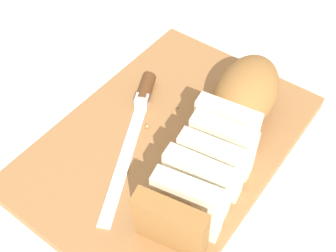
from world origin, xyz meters
name	(u,v)px	position (x,y,z in m)	size (l,w,h in m)	color
ground_plane	(168,148)	(0.00, 0.00, 0.00)	(3.00, 3.00, 0.00)	silver
cutting_board	(168,143)	(0.00, 0.00, 0.01)	(0.45, 0.32, 0.02)	#9E6B3D
bread_loaf	(227,129)	(-0.03, 0.08, 0.07)	(0.35, 0.13, 0.09)	#996633
bread_knife	(140,107)	(-0.02, -0.07, 0.03)	(0.27, 0.13, 0.02)	silver
crumb_near_knife	(147,126)	(0.00, -0.04, 0.03)	(0.01, 0.01, 0.01)	tan
crumb_near_loaf	(178,107)	(-0.06, -0.02, 0.02)	(0.00, 0.00, 0.00)	tan
crumb_stray_left	(181,151)	(0.01, 0.03, 0.03)	(0.01, 0.01, 0.01)	tan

